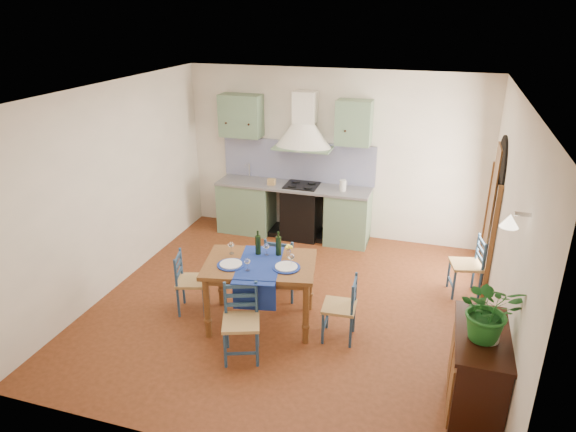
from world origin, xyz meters
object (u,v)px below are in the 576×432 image
object	(u,v)px
sideboard	(477,371)
potted_plant	(490,310)
chair_near	(241,321)
dining_table	(260,270)

from	to	relation	value
sideboard	potted_plant	world-z (taller)	potted_plant
chair_near	sideboard	world-z (taller)	sideboard
sideboard	dining_table	bearing A→B (deg)	160.54
potted_plant	dining_table	bearing A→B (deg)	159.11
dining_table	sideboard	bearing A→B (deg)	-19.46
sideboard	chair_near	bearing A→B (deg)	175.45
dining_table	sideboard	xyz separation A→B (m)	(2.48, -0.88, -0.24)
chair_near	potted_plant	distance (m)	2.61
dining_table	potted_plant	distance (m)	2.71
dining_table	potted_plant	bearing A→B (deg)	-20.89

